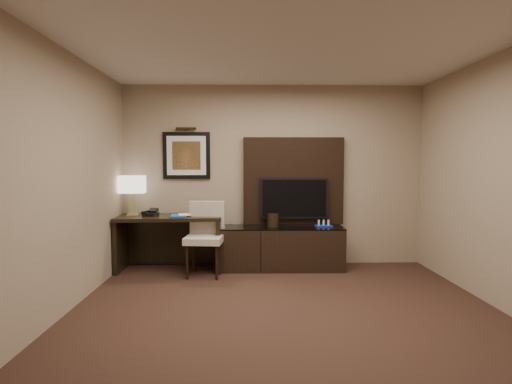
{
  "coord_description": "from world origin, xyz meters",
  "views": [
    {
      "loc": [
        -0.4,
        -3.54,
        1.54
      ],
      "look_at": [
        -0.28,
        1.8,
        1.15
      ],
      "focal_mm": 28.0,
      "sensor_mm": 36.0,
      "label": 1
    }
  ],
  "objects_px": {
    "credenza": "(281,248)",
    "tv": "(294,198)",
    "ice_bucket": "(273,220)",
    "minibar_tray": "(324,224)",
    "desk": "(170,243)",
    "desk_chair": "(204,238)",
    "table_lamp": "(132,195)",
    "desk_phone": "(151,213)"
  },
  "relations": [
    {
      "from": "desk",
      "to": "desk_chair",
      "type": "bearing_deg",
      "value": -33.03
    },
    {
      "from": "ice_bucket",
      "to": "minibar_tray",
      "type": "distance_m",
      "value": 0.73
    },
    {
      "from": "desk",
      "to": "minibar_tray",
      "type": "height_order",
      "value": "desk"
    },
    {
      "from": "credenza",
      "to": "table_lamp",
      "type": "height_order",
      "value": "table_lamp"
    },
    {
      "from": "minibar_tray",
      "to": "ice_bucket",
      "type": "bearing_deg",
      "value": 176.66
    },
    {
      "from": "table_lamp",
      "to": "minibar_tray",
      "type": "distance_m",
      "value": 2.79
    },
    {
      "from": "desk_phone",
      "to": "minibar_tray",
      "type": "distance_m",
      "value": 2.48
    },
    {
      "from": "desk_chair",
      "to": "table_lamp",
      "type": "relative_size",
      "value": 1.73
    },
    {
      "from": "ice_bucket",
      "to": "tv",
      "type": "bearing_deg",
      "value": 24.01
    },
    {
      "from": "minibar_tray",
      "to": "desk_chair",
      "type": "bearing_deg",
      "value": -169.54
    },
    {
      "from": "table_lamp",
      "to": "ice_bucket",
      "type": "height_order",
      "value": "table_lamp"
    },
    {
      "from": "credenza",
      "to": "ice_bucket",
      "type": "height_order",
      "value": "ice_bucket"
    },
    {
      "from": "credenza",
      "to": "minibar_tray",
      "type": "xyz_separation_m",
      "value": [
        0.62,
        -0.01,
        0.35
      ]
    },
    {
      "from": "desk",
      "to": "minibar_tray",
      "type": "relative_size",
      "value": 6.24
    },
    {
      "from": "credenza",
      "to": "table_lamp",
      "type": "distance_m",
      "value": 2.28
    },
    {
      "from": "table_lamp",
      "to": "desk",
      "type": "bearing_deg",
      "value": -7.67
    },
    {
      "from": "ice_bucket",
      "to": "desk_phone",
      "type": "bearing_deg",
      "value": -177.15
    },
    {
      "from": "tv",
      "to": "desk_chair",
      "type": "distance_m",
      "value": 1.46
    },
    {
      "from": "credenza",
      "to": "desk",
      "type": "bearing_deg",
      "value": -178.68
    },
    {
      "from": "desk_chair",
      "to": "ice_bucket",
      "type": "bearing_deg",
      "value": 25.54
    },
    {
      "from": "desk",
      "to": "table_lamp",
      "type": "bearing_deg",
      "value": 169.77
    },
    {
      "from": "tv",
      "to": "table_lamp",
      "type": "relative_size",
      "value": 1.68
    },
    {
      "from": "desk",
      "to": "credenza",
      "type": "bearing_deg",
      "value": -2.01
    },
    {
      "from": "minibar_tray",
      "to": "desk_phone",
      "type": "bearing_deg",
      "value": -178.98
    },
    {
      "from": "tv",
      "to": "credenza",
      "type": "bearing_deg",
      "value": -140.16
    },
    {
      "from": "credenza",
      "to": "tv",
      "type": "bearing_deg",
      "value": 40.6
    },
    {
      "from": "credenza",
      "to": "tv",
      "type": "distance_m",
      "value": 0.76
    },
    {
      "from": "credenza",
      "to": "ice_bucket",
      "type": "bearing_deg",
      "value": 164.88
    },
    {
      "from": "credenza",
      "to": "ice_bucket",
      "type": "distance_m",
      "value": 0.42
    },
    {
      "from": "table_lamp",
      "to": "minibar_tray",
      "type": "height_order",
      "value": "table_lamp"
    },
    {
      "from": "desk",
      "to": "credenza",
      "type": "distance_m",
      "value": 1.59
    },
    {
      "from": "tv",
      "to": "desk",
      "type": "bearing_deg",
      "value": -173.97
    },
    {
      "from": "desk_chair",
      "to": "desk",
      "type": "bearing_deg",
      "value": 154.75
    },
    {
      "from": "tv",
      "to": "ice_bucket",
      "type": "distance_m",
      "value": 0.47
    },
    {
      "from": "table_lamp",
      "to": "credenza",
      "type": "bearing_deg",
      "value": -1.56
    },
    {
      "from": "ice_bucket",
      "to": "minibar_tray",
      "type": "height_order",
      "value": "ice_bucket"
    },
    {
      "from": "desk_chair",
      "to": "desk_phone",
      "type": "xyz_separation_m",
      "value": [
        -0.79,
        0.27,
        0.32
      ]
    },
    {
      "from": "tv",
      "to": "desk_chair",
      "type": "bearing_deg",
      "value": -158.73
    },
    {
      "from": "desk",
      "to": "desk_chair",
      "type": "distance_m",
      "value": 0.62
    },
    {
      "from": "ice_bucket",
      "to": "credenza",
      "type": "bearing_deg",
      "value": -15.88
    },
    {
      "from": "ice_bucket",
      "to": "minibar_tray",
      "type": "bearing_deg",
      "value": -3.34
    },
    {
      "from": "table_lamp",
      "to": "desk_phone",
      "type": "relative_size",
      "value": 3.26
    }
  ]
}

